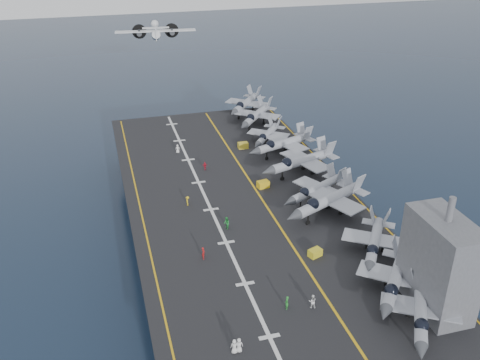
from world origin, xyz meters
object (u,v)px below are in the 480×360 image
object	(u,v)px
fighter_jet_0	(421,310)
tow_cart_a	(315,253)
transport_plane	(156,36)
island_superstructure	(442,254)

from	to	relation	value
fighter_jet_0	tow_cart_a	world-z (taller)	fighter_jet_0
tow_cart_a	transport_plane	size ratio (longest dim) A/B	0.10
fighter_jet_0	tow_cart_a	size ratio (longest dim) A/B	7.70
fighter_jet_0	tow_cart_a	distance (m)	17.54
transport_plane	tow_cart_a	bearing A→B (deg)	-81.96
island_superstructure	transport_plane	world-z (taller)	transport_plane
island_superstructure	fighter_jet_0	world-z (taller)	island_superstructure
tow_cart_a	transport_plane	world-z (taller)	transport_plane
island_superstructure	transport_plane	distance (m)	93.38
island_superstructure	fighter_jet_0	xyz separation A→B (m)	(-3.75, -2.97, -5.13)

